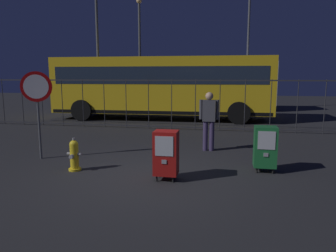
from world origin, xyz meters
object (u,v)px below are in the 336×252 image
object	(u,v)px
newspaper_box_secondary	(265,147)
stop_sign	(37,97)
pedestrian	(209,118)
bus_far	(189,83)
street_light_near_right	(97,32)
newspaper_box_primary	(166,153)
street_light_near_left	(140,47)
bus_near	(162,84)
street_light_far_left	(248,33)
fire_hydrant	(74,155)

from	to	relation	value
newspaper_box_secondary	stop_sign	bearing A→B (deg)	179.03
pedestrian	bus_far	distance (m)	11.55
street_light_near_right	bus_far	bearing A→B (deg)	45.40
newspaper_box_primary	street_light_near_left	distance (m)	13.06
bus_far	stop_sign	bearing A→B (deg)	-104.84
newspaper_box_primary	street_light_near_right	size ratio (longest dim) A/B	0.13
bus_near	street_light_far_left	world-z (taller)	street_light_far_left
newspaper_box_secondary	bus_far	xyz separation A→B (m)	(-3.35, 13.16, 1.14)
stop_sign	pedestrian	size ratio (longest dim) A/B	1.34
street_light_far_left	stop_sign	bearing A→B (deg)	-112.78
newspaper_box_primary	street_light_far_left	size ratio (longest dim) A/B	0.12
street_light_near_left	bus_far	bearing A→B (deg)	38.55
pedestrian	newspaper_box_primary	bearing A→B (deg)	-104.01
fire_hydrant	bus_near	world-z (taller)	bus_near
street_light_near_left	street_light_near_right	size ratio (longest dim) A/B	0.85
street_light_near_right	newspaper_box_primary	bearing A→B (deg)	-60.41
newspaper_box_secondary	bus_far	distance (m)	13.63
bus_near	bus_far	world-z (taller)	same
stop_sign	fire_hydrant	bearing A→B (deg)	-30.49
newspaper_box_primary	street_light_near_right	distance (m)	11.90
stop_sign	pedestrian	bearing A→B (deg)	22.15
fire_hydrant	street_light_near_right	bearing A→B (deg)	109.65
pedestrian	street_light_far_left	xyz separation A→B (m)	(1.66, 12.26, 3.88)
fire_hydrant	bus_far	size ratio (longest dim) A/B	0.07
street_light_near_right	newspaper_box_secondary	bearing A→B (deg)	-49.28
bus_far	street_light_near_right	bearing A→B (deg)	-139.84
newspaper_box_primary	fire_hydrant	bearing A→B (deg)	173.15
newspaper_box_secondary	stop_sign	world-z (taller)	stop_sign
street_light_near_left	pedestrian	bearing A→B (deg)	-63.54
bus_near	street_light_near_right	xyz separation A→B (m)	(-3.54, 0.57, 2.69)
newspaper_box_primary	street_light_far_left	bearing A→B (deg)	81.10
stop_sign	street_light_near_right	distance (m)	9.41
fire_hydrant	bus_far	distance (m)	13.95
newspaper_box_secondary	pedestrian	distance (m)	2.29
street_light_far_left	street_light_near_right	bearing A→B (deg)	-146.59
street_light_near_left	street_light_far_left	bearing A→B (deg)	25.46
pedestrian	street_light_near_right	bearing A→B (deg)	131.65
street_light_near_left	fire_hydrant	bearing A→B (deg)	-81.48
pedestrian	bus_near	xyz separation A→B (m)	(-2.72, 6.46, 0.76)
stop_sign	street_light_far_left	size ratio (longest dim) A/B	0.26
stop_sign	bus_near	bearing A→B (deg)	79.68
newspaper_box_primary	street_light_near_left	bearing A→B (deg)	108.05
newspaper_box_secondary	bus_near	world-z (taller)	bus_near
fire_hydrant	pedestrian	xyz separation A→B (m)	(2.85, 2.51, 0.60)
bus_far	street_light_near_left	distance (m)	3.95
fire_hydrant	bus_near	size ratio (longest dim) A/B	0.07
newspaper_box_primary	bus_far	bearing A→B (deg)	95.27
bus_near	newspaper_box_secondary	bearing A→B (deg)	-65.64
street_light_near_right	street_light_far_left	bearing A→B (deg)	33.41
newspaper_box_primary	newspaper_box_secondary	size ratio (longest dim) A/B	1.00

